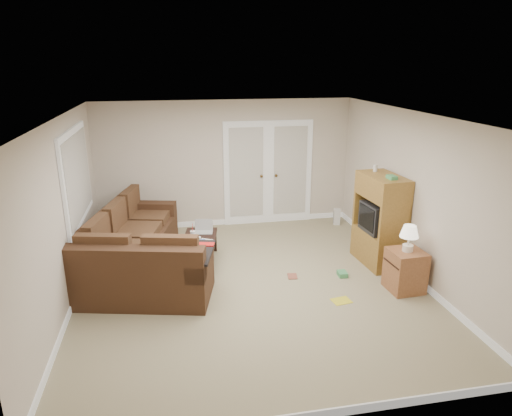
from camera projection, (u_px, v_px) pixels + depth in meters
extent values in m
plane|color=gray|center=(251.00, 286.00, 6.81)|extent=(5.50, 5.50, 0.00)
cube|color=white|center=(250.00, 116.00, 6.04)|extent=(5.00, 5.50, 0.02)
cube|color=beige|center=(63.00, 217.00, 5.97)|extent=(0.02, 5.50, 2.50)
cube|color=beige|center=(414.00, 196.00, 6.87)|extent=(0.02, 5.50, 2.50)
cube|color=beige|center=(226.00, 164.00, 8.99)|extent=(5.00, 0.02, 2.50)
cube|color=beige|center=(308.00, 303.00, 3.85)|extent=(5.00, 0.02, 2.50)
cube|color=silver|center=(246.00, 175.00, 9.10)|extent=(0.90, 0.04, 2.13)
cube|color=silver|center=(290.00, 173.00, 9.26)|extent=(0.90, 0.04, 2.13)
cube|color=silver|center=(246.00, 173.00, 9.06)|extent=(0.68, 0.02, 1.80)
cube|color=silver|center=(290.00, 171.00, 9.23)|extent=(0.68, 0.02, 1.80)
cube|color=silver|center=(76.00, 176.00, 6.82)|extent=(0.04, 1.92, 1.42)
cube|color=silver|center=(78.00, 176.00, 6.82)|extent=(0.02, 1.74, 1.24)
cube|color=#432919|center=(134.00, 248.00, 7.60)|extent=(1.49, 2.60, 0.45)
cube|color=#432919|center=(111.00, 222.00, 7.48)|extent=(0.81, 2.44, 0.46)
cube|color=#432919|center=(150.00, 208.00, 8.54)|extent=(0.99, 0.47, 0.23)
cube|color=#523621|center=(138.00, 232.00, 7.51)|extent=(1.16, 2.43, 0.13)
cube|color=#432919|center=(142.00, 282.00, 6.42)|extent=(2.09, 1.37, 0.45)
cube|color=#432919|center=(132.00, 264.00, 5.95)|extent=(1.93, 0.69, 0.46)
cube|color=#432919|center=(200.00, 261.00, 6.28)|extent=(0.47, 0.99, 0.23)
cube|color=#523621|center=(142.00, 261.00, 6.41)|extent=(1.91, 1.03, 0.13)
cube|color=black|center=(200.00, 252.00, 6.24)|extent=(0.53, 0.91, 0.03)
cube|color=red|center=(202.00, 244.00, 6.46)|extent=(0.36, 0.20, 0.02)
cube|color=black|center=(199.00, 240.00, 7.45)|extent=(0.69, 1.12, 0.05)
cube|color=black|center=(200.00, 255.00, 7.54)|extent=(0.61, 1.03, 0.03)
cylinder|color=silver|center=(193.00, 235.00, 7.38)|extent=(0.09, 0.09, 0.15)
cylinder|color=red|center=(192.00, 227.00, 7.33)|extent=(0.01, 0.01, 0.13)
cube|color=#3355A8|center=(198.00, 243.00, 7.16)|extent=(0.23, 0.15, 0.09)
cube|color=white|center=(199.00, 241.00, 7.36)|extent=(0.43, 0.62, 0.00)
cube|color=olive|center=(377.00, 247.00, 7.51)|extent=(0.57, 0.96, 0.56)
cube|color=olive|center=(383.00, 187.00, 7.19)|extent=(0.57, 0.96, 0.37)
cube|color=black|center=(379.00, 218.00, 7.35)|extent=(0.48, 0.59, 0.46)
cube|color=black|center=(366.00, 218.00, 7.29)|extent=(0.04, 0.48, 0.37)
cube|color=#44955A|center=(392.00, 177.00, 6.92)|extent=(0.12, 0.17, 0.06)
cylinder|color=silver|center=(375.00, 168.00, 7.38)|extent=(0.07, 0.07, 0.11)
cube|color=#945B36|center=(405.00, 271.00, 6.59)|extent=(0.49, 0.49, 0.61)
cylinder|color=silver|center=(408.00, 248.00, 6.48)|extent=(0.15, 0.15, 0.09)
cylinder|color=silver|center=(409.00, 241.00, 6.45)|extent=(0.03, 0.03, 0.13)
cone|color=white|center=(410.00, 231.00, 6.41)|extent=(0.26, 0.26, 0.17)
cube|color=silver|center=(337.00, 217.00, 9.30)|extent=(0.16, 0.14, 0.33)
cube|color=gold|center=(341.00, 301.00, 6.37)|extent=(0.29, 0.25, 0.01)
cube|color=#44955A|center=(342.00, 274.00, 7.10)|extent=(0.14, 0.19, 0.07)
imported|color=brown|center=(288.00, 276.00, 7.08)|extent=(0.18, 0.22, 0.01)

